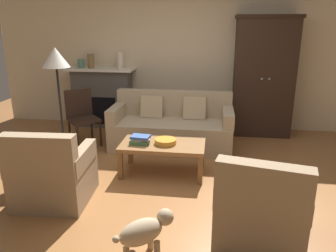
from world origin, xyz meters
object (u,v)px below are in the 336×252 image
at_px(fireplace, 103,97).
at_px(book_stack, 140,140).
at_px(armoire, 263,77).
at_px(mantel_vase_cream, 120,60).
at_px(fruit_bowl, 166,141).
at_px(mantel_vase_jade, 81,63).
at_px(armchair_near_left, 53,176).
at_px(side_chair_wooden, 82,114).
at_px(floor_lamp, 56,65).
at_px(armchair_near_right, 262,211).
at_px(mantel_vase_bronze, 91,61).
at_px(couch, 172,127).
at_px(dog, 145,231).
at_px(coffee_table, 163,147).

xyz_separation_m(fireplace, book_stack, (1.18, -2.01, -0.10)).
height_order(fireplace, book_stack, fireplace).
bearing_deg(armoire, mantel_vase_cream, 178.66).
bearing_deg(fruit_bowl, mantel_vase_jade, 133.94).
height_order(armchair_near_left, side_chair_wooden, side_chair_wooden).
xyz_separation_m(armoire, fruit_bowl, (-1.44, -1.90, -0.58)).
height_order(fruit_bowl, floor_lamp, floor_lamp).
distance_m(armchair_near_right, floor_lamp, 3.14).
bearing_deg(armchair_near_right, mantel_vase_jade, 132.11).
relative_size(mantel_vase_bronze, armchair_near_right, 0.28).
bearing_deg(mantel_vase_jade, side_chair_wooden, -70.13).
height_order(mantel_vase_cream, floor_lamp, floor_lamp).
bearing_deg(armchair_near_right, couch, 115.42).
height_order(floor_lamp, dog, floor_lamp).
height_order(armchair_near_right, dog, armchair_near_right).
bearing_deg(armchair_near_left, side_chair_wooden, 102.00).
height_order(mantel_vase_bronze, dog, mantel_vase_bronze).
height_order(armoire, mantel_vase_bronze, armoire).
distance_m(mantel_vase_bronze, floor_lamp, 1.81).
xyz_separation_m(armoire, mantel_vase_cream, (-2.57, 0.06, 0.24)).
bearing_deg(armchair_near_right, mantel_vase_cream, 123.87).
height_order(fireplace, armchair_near_left, fireplace).
height_order(armoire, armchair_near_right, armoire).
distance_m(book_stack, armchair_near_left, 1.19).
xyz_separation_m(coffee_table, floor_lamp, (-1.45, 0.16, 1.03)).
relative_size(couch, armchair_near_right, 2.11).
bearing_deg(couch, side_chair_wooden, -176.43).
relative_size(fruit_bowl, book_stack, 1.05).
bearing_deg(mantel_vase_cream, floor_lamp, -101.38).
bearing_deg(armchair_near_right, fireplace, 128.07).
relative_size(couch, mantel_vase_jade, 11.92).
distance_m(mantel_vase_jade, dog, 4.22).
relative_size(couch, side_chair_wooden, 2.13).
relative_size(armchair_near_left, armchair_near_right, 0.96).
bearing_deg(book_stack, armoire, 47.49).
distance_m(couch, armchair_near_left, 2.21).
bearing_deg(fireplace, armchair_near_right, -51.93).
bearing_deg(mantel_vase_cream, mantel_vase_jade, 180.00).
bearing_deg(armchair_near_left, mantel_vase_cream, 89.95).
bearing_deg(armchair_near_right, fruit_bowl, 129.15).
relative_size(armchair_near_left, floor_lamp, 0.54).
height_order(fruit_bowl, book_stack, book_stack).
bearing_deg(mantel_vase_jade, mantel_vase_cream, 0.00).
bearing_deg(book_stack, fruit_bowl, 5.90).
bearing_deg(armoire, armchair_near_right, -96.70).
relative_size(fireplace, book_stack, 4.71).
bearing_deg(book_stack, coffee_table, 8.41).
height_order(armchair_near_right, side_chair_wooden, side_chair_wooden).
height_order(coffee_table, armchair_near_left, armchair_near_left).
bearing_deg(coffee_table, armoire, 51.91).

